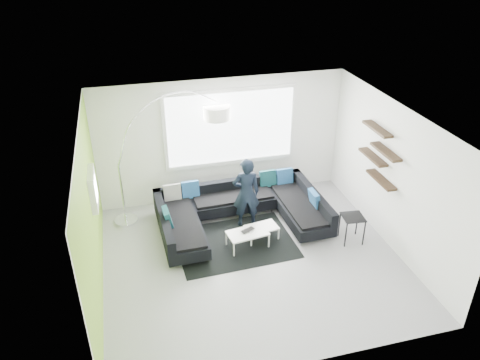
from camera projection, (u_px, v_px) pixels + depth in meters
name	position (u px, v px, depth m)	size (l,w,h in m)	color
ground	(252.00, 259.00, 8.88)	(5.50, 5.50, 0.00)	gray
room_shell	(252.00, 170.00, 8.19)	(5.54, 5.04, 2.82)	white
sectional_sofa	(241.00, 214.00, 9.68)	(3.43, 2.18, 0.73)	black
rug	(235.00, 243.00, 9.32)	(2.29, 1.66, 0.01)	black
coffee_table	(255.00, 235.00, 9.27)	(1.01, 0.59, 0.33)	white
arc_lamp	(118.00, 166.00, 9.36)	(2.51, 0.92, 2.68)	white
side_table	(351.00, 229.00, 9.27)	(0.41, 0.41, 0.57)	black
person	(246.00, 193.00, 9.54)	(0.60, 0.42, 1.54)	black
laptop	(249.00, 231.00, 9.10)	(0.34, 0.29, 0.02)	black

